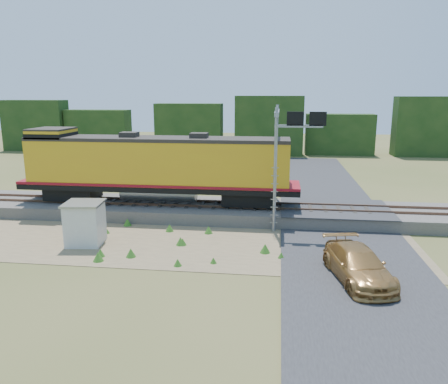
# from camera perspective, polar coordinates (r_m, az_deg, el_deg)

# --- Properties ---
(ground) EXTENTS (140.00, 140.00, 0.00)m
(ground) POSITION_cam_1_polar(r_m,az_deg,el_deg) (23.82, -1.08, -7.23)
(ground) COLOR #475123
(ground) RESTS_ON ground
(ballast) EXTENTS (70.00, 5.00, 0.80)m
(ballast) POSITION_cam_1_polar(r_m,az_deg,el_deg) (29.38, 0.60, -2.52)
(ballast) COLOR slate
(ballast) RESTS_ON ground
(rails) EXTENTS (70.00, 1.54, 0.16)m
(rails) POSITION_cam_1_polar(r_m,az_deg,el_deg) (29.25, 0.60, -1.61)
(rails) COLOR brown
(rails) RESTS_ON ballast
(dirt_shoulder) EXTENTS (26.00, 8.00, 0.03)m
(dirt_shoulder) POSITION_cam_1_polar(r_m,az_deg,el_deg) (24.63, -5.55, -6.57)
(dirt_shoulder) COLOR #8C7754
(dirt_shoulder) RESTS_ON ground
(road) EXTENTS (7.00, 66.00, 0.86)m
(road) POSITION_cam_1_polar(r_m,az_deg,el_deg) (24.56, 15.69, -6.88)
(road) COLOR #38383A
(road) RESTS_ON ground
(tree_line_north) EXTENTS (130.00, 3.00, 6.50)m
(tree_line_north) POSITION_cam_1_polar(r_m,az_deg,el_deg) (60.45, 4.14, 7.92)
(tree_line_north) COLOR #183413
(tree_line_north) RESTS_ON ground
(weed_clumps) EXTENTS (15.00, 6.20, 0.56)m
(weed_clumps) POSITION_cam_1_polar(r_m,az_deg,el_deg) (24.64, -9.19, -6.71)
(weed_clumps) COLOR #336E1F
(weed_clumps) RESTS_ON ground
(locomotive) EXTENTS (18.90, 2.88, 4.88)m
(locomotive) POSITION_cam_1_polar(r_m,az_deg,el_deg) (29.74, -9.15, 3.36)
(locomotive) COLOR black
(locomotive) RESTS_ON rails
(shed) EXTENTS (2.22, 2.22, 2.38)m
(shed) POSITION_cam_1_polar(r_m,az_deg,el_deg) (25.13, -17.70, -3.89)
(shed) COLOR silver
(shed) RESTS_ON ground
(signal_gantry) EXTENTS (2.92, 6.20, 7.37)m
(signal_gantry) POSITION_cam_1_polar(r_m,az_deg,el_deg) (27.60, 7.65, 7.18)
(signal_gantry) COLOR gray
(signal_gantry) RESTS_ON ground
(car) EXTENTS (3.06, 5.34, 1.46)m
(car) POSITION_cam_1_polar(r_m,az_deg,el_deg) (20.45, 17.10, -9.09)
(car) COLOR #B28042
(car) RESTS_ON ground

